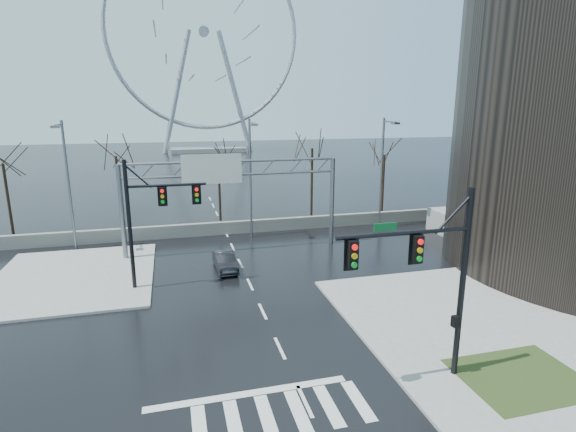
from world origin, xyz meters
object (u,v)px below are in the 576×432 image
object	(u,v)px
sign_gantry	(227,186)
car	(225,261)
signal_mast_far	(148,212)
ferris_wheel	(204,40)
signal_mast_near	(434,269)

from	to	relation	value
sign_gantry	car	distance (m)	6.08
signal_mast_far	car	bearing A→B (deg)	23.86
ferris_wheel	car	bearing A→B (deg)	-94.21
signal_mast_far	sign_gantry	size ratio (longest dim) A/B	0.49
ferris_wheel	car	world-z (taller)	ferris_wheel
sign_gantry	car	xyz separation A→B (m)	(-0.81, -3.93, -4.57)
sign_gantry	signal_mast_near	bearing A→B (deg)	-73.81
sign_gantry	ferris_wheel	size ratio (longest dim) A/B	0.32
signal_mast_near	car	bearing A→B (deg)	112.78
car	signal_mast_near	bearing A→B (deg)	-70.02
ferris_wheel	signal_mast_near	bearing A→B (deg)	-89.92
signal_mast_near	ferris_wheel	world-z (taller)	ferris_wheel
sign_gantry	ferris_wheel	world-z (taller)	ferris_wheel
ferris_wheel	signal_mast_far	bearing A→B (deg)	-97.20
signal_mast_far	sign_gantry	xyz separation A→B (m)	(5.49, 6.00, 0.35)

